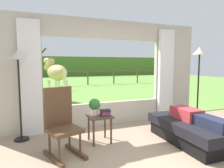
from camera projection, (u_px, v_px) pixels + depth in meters
The scene contains 17 objects.
ground_plane at pixel (158, 167), 2.91m from camera, with size 12.00×12.00×0.00m, color gray.
back_wall_with_window at pixel (105, 74), 4.87m from camera, with size 5.20×0.12×2.55m.
curtain_panel_left at pixel (31, 78), 4.12m from camera, with size 0.44×0.10×2.40m, color silver.
curtain_panel_right at pixel (166, 75), 5.37m from camera, with size 0.44×0.10×2.40m, color silver.
outdoor_pasture_lawn at pixel (56, 84), 15.07m from camera, with size 36.00×21.68×0.02m, color olive.
distant_hill_ridge at pixel (47, 66), 24.04m from camera, with size 36.00×2.00×2.40m, color #4D742B.
recliner_sofa at pixel (191, 131), 3.81m from camera, with size 0.96×1.73×0.42m.
reclining_person at pixel (194, 116), 3.73m from camera, with size 0.36×1.43×0.22m.
rocking_chair at pixel (61, 122), 3.25m from camera, with size 0.65×0.79×1.12m.
side_table at pixel (100, 120), 3.81m from camera, with size 0.44×0.44×0.52m.
potted_plant at pixel (95, 106), 3.80m from camera, with size 0.22×0.22×0.32m.
book_stack at pixel (105, 113), 3.77m from camera, with size 0.21×0.18×0.12m.
floor_lamp_left at pixel (18, 68), 3.80m from camera, with size 0.32×0.32×1.76m.
floor_lamp_right at pixel (199, 62), 4.72m from camera, with size 0.32×0.32×1.90m.
horse at pixel (56, 73), 7.72m from camera, with size 0.95×1.81×1.73m.
pasture_tree at pixel (32, 68), 11.50m from camera, with size 1.44×1.42×2.51m.
pasture_fence_line at pixel (59, 75), 13.40m from camera, with size 16.10×0.10×1.10m.
Camera 1 is at (-1.65, -2.33, 1.50)m, focal length 31.97 mm.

